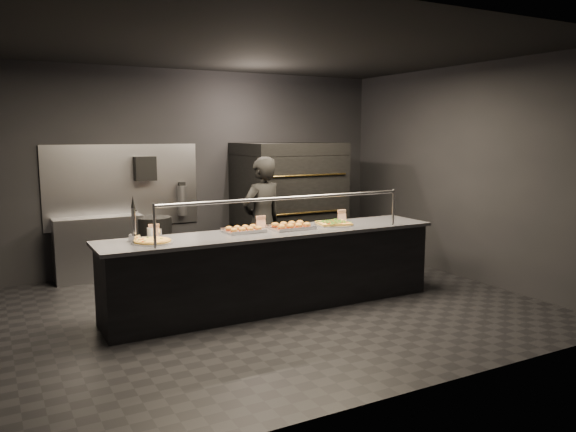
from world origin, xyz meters
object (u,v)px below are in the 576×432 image
object	(u,v)px
fire_extinguisher	(182,200)
pizza_oven	(288,204)
service_counter	(275,269)
round_pizza	(153,241)
prep_shelf	(99,248)
towel_dispenser	(145,168)
slider_tray_b	(291,226)
slider_tray_a	(244,230)
square_pizza	(334,223)
beer_tap	(134,228)
worker	(262,222)
trash_bin	(155,246)

from	to	relation	value
fire_extinguisher	pizza_oven	bearing A→B (deg)	-17.89
service_counter	round_pizza	xyz separation A→B (m)	(-1.45, -0.01, 0.47)
service_counter	prep_shelf	xyz separation A→B (m)	(-1.60, 2.32, -0.01)
pizza_oven	towel_dispenser	xyz separation A→B (m)	(-2.10, 0.49, 0.58)
round_pizza	slider_tray_b	world-z (taller)	slider_tray_b
slider_tray_a	service_counter	bearing A→B (deg)	-19.39
pizza_oven	round_pizza	distance (m)	3.27
pizza_oven	square_pizza	xyz separation A→B (m)	(-0.35, -1.85, -0.03)
square_pizza	service_counter	bearing A→B (deg)	-176.46
beer_tap	slider_tray_a	bearing A→B (deg)	-1.26
towel_dispenser	beer_tap	distance (m)	2.40
slider_tray_a	square_pizza	size ratio (longest dim) A/B	0.97
service_counter	square_pizza	distance (m)	0.97
slider_tray_b	worker	xyz separation A→B (m)	(0.05, 0.90, -0.08)
prep_shelf	towel_dispenser	bearing A→B (deg)	5.71
slider_tray_b	trash_bin	xyz separation A→B (m)	(-1.09, 2.16, -0.52)
service_counter	towel_dispenser	bearing A→B (deg)	110.63
pizza_oven	prep_shelf	world-z (taller)	pizza_oven
beer_tap	worker	xyz separation A→B (m)	(1.89, 0.81, -0.18)
prep_shelf	slider_tray_a	bearing A→B (deg)	-60.35
slider_tray_a	trash_bin	xyz separation A→B (m)	(-0.49, 2.10, -0.52)
service_counter	slider_tray_b	xyz separation A→B (m)	(0.24, 0.06, 0.49)
pizza_oven	trash_bin	world-z (taller)	pizza_oven
prep_shelf	pizza_oven	bearing A→B (deg)	-8.54
slider_tray_b	square_pizza	size ratio (longest dim) A/B	1.05
square_pizza	worker	xyz separation A→B (m)	(-0.56, 0.91, -0.06)
slider_tray_a	square_pizza	bearing A→B (deg)	-3.35
beer_tap	trash_bin	distance (m)	2.29
square_pizza	trash_bin	xyz separation A→B (m)	(-1.69, 2.17, -0.51)
towel_dispenser	round_pizza	world-z (taller)	towel_dispenser
round_pizza	trash_bin	size ratio (longest dim) A/B	0.51
slider_tray_b	square_pizza	bearing A→B (deg)	-0.74
fire_extinguisher	slider_tray_b	xyz separation A→B (m)	(0.59, -2.34, -0.11)
slider_tray_a	slider_tray_b	size ratio (longest dim) A/B	0.92
towel_dispenser	slider_tray_a	distance (m)	2.41
service_counter	trash_bin	distance (m)	2.37
worker	prep_shelf	bearing A→B (deg)	-50.04
prep_shelf	towel_dispenser	world-z (taller)	towel_dispenser
square_pizza	trash_bin	distance (m)	2.80
service_counter	square_pizza	size ratio (longest dim) A/B	8.42
worker	beer_tap	bearing A→B (deg)	8.80
service_counter	slider_tray_a	distance (m)	0.61
towel_dispenser	trash_bin	xyz separation A→B (m)	(0.06, -0.17, -1.12)
slider_tray_b	prep_shelf	bearing A→B (deg)	129.22
pizza_oven	slider_tray_b	bearing A→B (deg)	-117.45
slider_tray_b	trash_bin	size ratio (longest dim) A/B	0.60
service_counter	trash_bin	xyz separation A→B (m)	(-0.84, 2.22, -0.04)
fire_extinguisher	beer_tap	distance (m)	2.57
beer_tap	round_pizza	bearing A→B (deg)	-46.82
prep_shelf	trash_bin	world-z (taller)	prep_shelf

